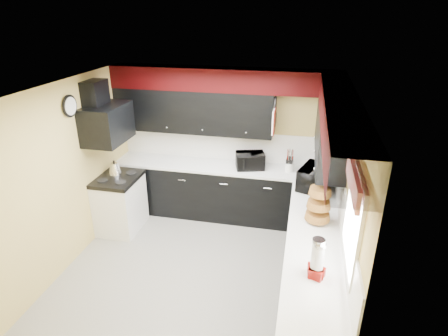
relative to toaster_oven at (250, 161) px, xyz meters
The scene contains 35 objects.
ground 1.89m from the toaster_oven, 107.62° to the right, with size 3.60×3.60×0.00m, color gray.
wall_back 0.59m from the toaster_oven, 146.69° to the left, with size 3.60×0.06×2.50m, color #E0C666.
wall_right 2.00m from the toaster_oven, 48.30° to the right, with size 0.06×3.60×2.50m, color #E0C666.
wall_left 2.72m from the toaster_oven, 146.77° to the right, with size 0.06×3.60×2.50m, color #E0C666.
ceiling 2.12m from the toaster_oven, 107.62° to the right, with size 3.60×3.60×0.06m, color white.
cab_back 0.78m from the toaster_oven, behind, with size 3.60×0.60×0.90m, color black.
cab_right 2.15m from the toaster_oven, 60.14° to the right, with size 0.60×3.00×0.90m, color black.
counter_back 0.50m from the toaster_oven, behind, with size 3.62×0.64×0.04m, color white.
counter_right 2.07m from the toaster_oven, 60.14° to the right, with size 0.64×3.02×0.04m, color white.
splash_back 0.57m from the toaster_oven, 147.55° to the left, with size 3.60×0.02×0.50m, color white.
splash_right 1.99m from the toaster_oven, 48.51° to the right, with size 0.02×3.60×0.50m, color white.
upper_back 1.22m from the toaster_oven, behind, with size 2.60×0.35×0.70m, color black.
upper_right 1.49m from the toaster_oven, 27.09° to the right, with size 0.35×1.80×0.70m, color black.
soffit_back 1.35m from the toaster_oven, 164.54° to the left, with size 3.60×0.36×0.35m, color black.
soffit_right 2.38m from the toaster_oven, 55.51° to the right, with size 0.36×3.24×0.35m, color black.
stove 2.20m from the toaster_oven, 159.46° to the right, with size 0.60×0.75×0.86m, color white.
cooktop 2.11m from the toaster_oven, 159.46° to the right, with size 0.62×0.77×0.06m, color black.
hood 2.27m from the toaster_oven, 159.93° to the right, with size 0.50×0.78×0.55m, color black.
hood_duct 2.54m from the toaster_oven, 161.05° to the right, with size 0.24×0.40×0.40m, color black.
window 2.77m from the toaster_oven, 61.23° to the right, with size 0.03×0.86×0.96m, color white, non-canonical shape.
valance 2.84m from the toaster_oven, 62.25° to the right, with size 0.04×0.88×0.20m, color red.
pan_top 0.99m from the toaster_oven, ahead, with size 0.03×0.22×0.40m, color black, non-canonical shape.
pan_mid 0.77m from the toaster_oven, 11.28° to the right, with size 0.03×0.28×0.46m, color black, non-canonical shape.
pan_low 0.76m from the toaster_oven, 28.80° to the left, with size 0.03×0.24×0.42m, color black, non-canonical shape.
cut_board 0.83m from the toaster_oven, 27.93° to the right, with size 0.03×0.26×0.35m, color white.
baskets 1.78m from the toaster_oven, 53.97° to the right, with size 0.27×0.27×0.50m, color brown, non-canonical shape.
clock 2.78m from the toaster_oven, 151.08° to the right, with size 0.03×0.30×0.30m, color black, non-canonical shape.
deco_plate 2.54m from the toaster_oven, 54.81° to the right, with size 0.03×0.24×0.24m, color white, non-canonical shape.
toaster_oven is the anchor object (origin of this frame).
microwave 1.14m from the toaster_oven, 26.24° to the right, with size 0.57×0.39×0.32m, color black.
utensil_crock 0.63m from the toaster_oven, ahead, with size 0.13×0.13×0.14m, color white.
knife_block 0.63m from the toaster_oven, ahead, with size 0.10×0.14×0.22m, color black.
kettle 2.16m from the toaster_oven, 163.12° to the right, with size 0.20×0.20×0.18m, color silver, non-canonical shape.
dispenser_a 2.70m from the toaster_oven, 67.47° to the right, with size 0.13×0.13×0.35m, color #5D0C09, non-canonical shape.
dispenser_b 2.67m from the toaster_oven, 67.54° to the right, with size 0.14×0.14×0.39m, color maroon, non-canonical shape.
Camera 1 is at (1.25, -4.04, 3.36)m, focal length 30.00 mm.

